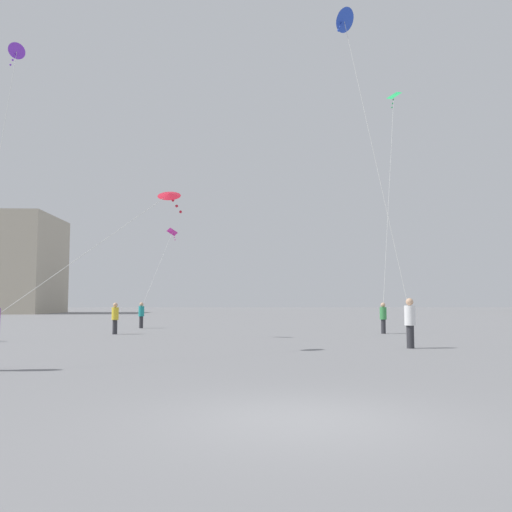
% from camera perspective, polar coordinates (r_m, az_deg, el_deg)
% --- Properties ---
extents(ground_plane, '(300.00, 300.00, 0.00)m').
position_cam_1_polar(ground_plane, '(8.36, 4.82, -16.87)').
color(ground_plane, slate).
extents(person_in_white, '(0.41, 0.41, 1.87)m').
position_cam_1_polar(person_in_white, '(21.17, 15.94, -6.58)').
color(person_in_white, '#2D2D33').
rests_on(person_in_white, ground_plane).
extents(person_in_teal, '(0.37, 0.37, 1.68)m').
position_cam_1_polar(person_in_teal, '(36.22, -12.01, -6.00)').
color(person_in_teal, '#2D2D33').
rests_on(person_in_teal, ground_plane).
extents(person_in_yellow, '(0.37, 0.37, 1.68)m').
position_cam_1_polar(person_in_yellow, '(29.88, -14.65, -6.24)').
color(person_in_yellow, '#2D2D33').
rests_on(person_in_yellow, ground_plane).
extents(person_in_green, '(0.37, 0.37, 1.68)m').
position_cam_1_polar(person_in_green, '(30.32, 13.27, -6.24)').
color(person_in_green, '#2D2D33').
rests_on(person_in_green, ground_plane).
extents(kite_emerald_delta, '(2.58, 4.88, 14.00)m').
position_cam_1_polar(kite_emerald_delta, '(37.09, 14.27, 15.24)').
color(kite_emerald_delta, green).
extents(kite_crimson_diamond, '(4.24, 5.58, 4.55)m').
position_cam_1_polar(kite_crimson_diamond, '(19.67, -9.29, 6.26)').
color(kite_crimson_diamond, red).
extents(kite_cobalt_diamond, '(2.67, 1.86, 12.62)m').
position_cam_1_polar(kite_cobalt_diamond, '(24.73, 9.32, 23.10)').
color(kite_cobalt_diamond, blue).
extents(kite_violet_diamond, '(1.22, 1.94, 12.92)m').
position_cam_1_polar(kite_violet_diamond, '(30.18, -24.01, 18.71)').
color(kite_violet_diamond, purple).
extents(kite_magenta_delta, '(1.13, 10.87, 6.67)m').
position_cam_1_polar(kite_magenta_delta, '(46.35, -8.86, 2.29)').
color(kite_magenta_delta, '#D12899').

